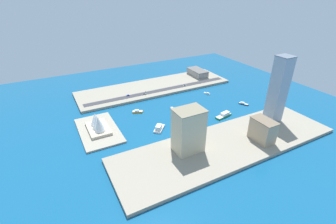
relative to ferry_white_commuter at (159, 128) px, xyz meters
name	(u,v)px	position (x,y,z in m)	size (l,w,h in m)	color
ground_plane	(184,111)	(27.25, -48.86, -2.39)	(440.00, 440.00, 0.00)	#145684
quay_west	(228,144)	(-59.94, -48.86, -0.69)	(70.00, 240.00, 3.40)	#9E937F
quay_east	(155,87)	(114.45, -48.86, -0.69)	(70.00, 240.00, 3.40)	#9E937F
peninsula_point	(99,130)	(29.07, 61.10, -1.39)	(72.43, 40.98, 2.00)	#A89E89
road_strip	(161,90)	(94.92, -48.86, 1.08)	(10.27, 228.00, 0.15)	#38383D
ferry_white_commuter	(159,128)	(0.00, 0.00, 0.00)	(18.95, 18.40, 6.52)	silver
patrol_launch_navy	(243,104)	(4.35, -130.71, -1.28)	(12.98, 9.69, 3.14)	#1E284C
catamaran_blue	(186,115)	(13.59, -43.54, -1.10)	(15.93, 15.04, 3.72)	blue
ferry_green_doubledeck	(224,115)	(-9.92, -84.93, -0.36)	(11.32, 25.04, 5.17)	#2D8C4C
sailboat_small_white	(207,93)	(56.87, -107.83, -1.31)	(11.45, 5.83, 13.22)	white
water_taxi_orange	(138,111)	(50.21, 6.08, -0.99)	(9.36, 14.51, 3.83)	orange
yacht_sleek_gray	(172,109)	(35.77, -36.49, -0.96)	(11.76, 6.10, 3.75)	#999EA3
office_block_beige	(189,131)	(-50.41, -6.38, 22.83)	(20.78, 27.77, 43.58)	#C6B793
tower_tall_glass	(278,90)	(-47.11, -125.58, 39.26)	(15.64, 16.49, 76.44)	#8C9EB2
apartment_midrise_tan	(263,130)	(-71.79, -81.58, 12.93)	(25.39, 15.51, 23.79)	tan
carpark_squat_concrete	(197,73)	(124.69, -135.98, 6.50)	(39.51, 21.22, 10.91)	gray
sedan_silver	(144,94)	(91.66, -20.52, 1.91)	(2.05, 4.59, 1.53)	black
van_white	(185,85)	(93.27, -90.53, 1.96)	(2.16, 4.88, 1.63)	black
hatchback_blue	(128,95)	(98.18, 1.87, 1.94)	(2.09, 4.43, 1.58)	black
traffic_light_waterfront	(146,92)	(88.43, -21.65, 5.35)	(0.36, 0.36, 6.50)	black
opera_landmark	(97,123)	(29.28, 61.10, 7.54)	(36.81, 22.23, 19.80)	#BCAD93
park_tree_cluster	(267,130)	(-66.25, -96.33, 6.17)	(17.52, 22.74, 7.69)	brown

